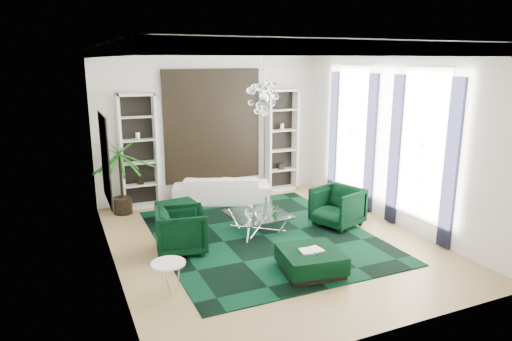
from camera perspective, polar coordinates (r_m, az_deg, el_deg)
name	(u,v)px	position (r m, az deg, el deg)	size (l,w,h in m)	color
floor	(269,241)	(9.35, 1.66, -8.84)	(6.00, 7.00, 0.02)	tan
ceiling	(271,46)	(8.64, 1.84, 15.27)	(6.00, 7.00, 0.02)	white
wall_back	(212,125)	(12.01, -5.54, 5.63)	(6.00, 0.02, 3.80)	white
wall_front	(392,198)	(5.92, 16.60, -3.29)	(6.00, 0.02, 3.80)	white
wall_left	(107,163)	(8.00, -18.11, 0.94)	(0.02, 7.00, 3.80)	white
wall_right	(394,138)	(10.44, 16.86, 3.89)	(0.02, 7.00, 3.80)	white
crown_molding	(271,52)	(8.64, 1.84, 14.54)	(6.00, 7.00, 0.18)	white
ceiling_medallion	(264,49)	(8.91, 0.97, 14.97)	(0.90, 0.90, 0.05)	white
tapestry	(213,126)	(11.97, -5.46, 5.60)	(2.50, 0.06, 2.80)	black
shelving_left	(139,151)	(11.45, -14.46, 2.32)	(0.90, 0.38, 2.80)	white
shelving_right	(282,140)	(12.66, 3.23, 3.79)	(0.90, 0.38, 2.80)	white
painting	(106,158)	(8.59, -18.25, 1.44)	(0.04, 1.30, 1.60)	black
window_near	(423,145)	(9.77, 20.18, 3.00)	(0.03, 1.10, 2.90)	white
curtain_near_a	(451,165)	(9.26, 23.21, 0.59)	(0.07, 0.30, 3.25)	black
curtain_near_b	(395,151)	(10.36, 16.96, 2.40)	(0.07, 0.30, 3.25)	black
window_far	(353,129)	(11.59, 11.97, 5.10)	(0.03, 1.10, 2.90)	white
curtain_far_a	(371,144)	(10.99, 14.12, 3.21)	(0.07, 0.30, 3.25)	black
curtain_far_b	(333,134)	(12.24, 9.66, 4.47)	(0.07, 0.30, 3.25)	black
rug	(263,235)	(9.59, 0.88, -8.10)	(4.20, 5.00, 0.02)	black
sofa	(221,189)	(11.72, -4.34, -2.28)	(2.42, 0.94, 0.71)	white
armchair_left	(181,231)	(8.81, -9.31, -7.42)	(0.91, 0.94, 0.85)	black
armchair_right	(337,207)	(10.18, 10.14, -4.48)	(0.92, 0.95, 0.87)	black
coffee_table	(258,223)	(9.74, 0.27, -6.55)	(1.18, 1.18, 0.41)	white
ottoman_side	(179,212)	(10.62, -9.66, -5.08)	(0.85, 0.85, 0.38)	black
ottoman_front	(311,261)	(8.04, 6.86, -11.21)	(1.00, 1.00, 0.40)	black
book	(311,250)	(7.95, 6.90, -9.81)	(0.40, 0.27, 0.03)	white
side_table	(169,279)	(7.41, -10.82, -13.13)	(0.53, 0.53, 0.51)	white
palm	(120,165)	(11.07, -16.62, 0.68)	(1.49, 1.49, 2.38)	#1B6718
chandelier	(264,98)	(8.94, 0.95, 9.06)	(0.83, 0.83, 0.75)	white
table_plant	(276,210)	(9.54, 2.50, -5.00)	(0.12, 0.10, 0.22)	#1B6718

